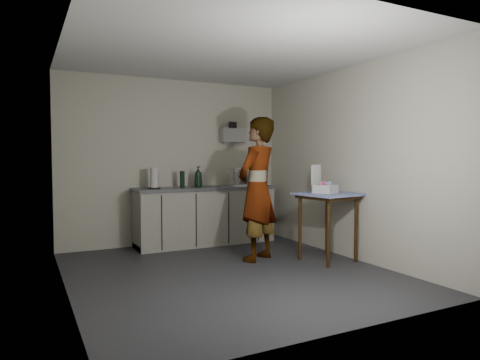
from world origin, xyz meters
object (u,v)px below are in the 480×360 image
soap_bottle (198,177)px  dish_rack (242,182)px  dark_bottle (182,179)px  standing_man (257,189)px  paper_towel (154,179)px  soda_can (200,183)px  kitchen_counter (205,217)px  side_table (328,202)px  bakery_box (324,187)px

soap_bottle → dish_rack: (0.78, 0.03, -0.10)m
soap_bottle → dark_bottle: bearing=178.3°
standing_man → paper_towel: size_ratio=6.09×
dish_rack → dark_bottle: bearing=-179.0°
standing_man → soda_can: standing_man is taller
kitchen_counter → soap_bottle: (-0.13, -0.01, 0.65)m
soap_bottle → paper_towel: size_ratio=1.04×
side_table → paper_towel: bearing=129.1°
dark_bottle → bakery_box: bakery_box is taller
soap_bottle → bakery_box: (1.09, -1.74, -0.09)m
side_table → dark_bottle: size_ratio=3.54×
soda_can → paper_towel: bearing=-174.9°
soda_can → dark_bottle: dark_bottle is taller
kitchen_counter → soap_bottle: 0.66m
soap_bottle → dark_bottle: size_ratio=1.27×
soda_can → dish_rack: dish_rack is taller
standing_man → soap_bottle: standing_man is taller
paper_towel → soda_can: bearing=5.1°
soda_can → bakery_box: size_ratio=0.33×
kitchen_counter → dish_rack: 0.86m
dish_rack → paper_towel: bearing=-177.9°
standing_man → soap_bottle: 1.34m
dish_rack → standing_man: bearing=-108.7°
soda_can → dark_bottle: bearing=-174.3°
side_table → bakery_box: bakery_box is taller
dish_rack → soda_can: bearing=179.2°
kitchen_counter → standing_man: 1.42m
standing_man → dish_rack: standing_man is taller
paper_towel → bakery_box: bearing=-43.5°
soda_can → standing_man: bearing=-77.3°
side_table → dark_bottle: bearing=120.6°
paper_towel → dish_rack: size_ratio=0.77×
soap_bottle → dish_rack: bearing=1.9°
bakery_box → kitchen_counter: bearing=93.6°
bakery_box → dish_rack: bearing=74.7°
standing_man → dish_rack: size_ratio=4.67×
side_table → soap_bottle: size_ratio=2.79×
standing_man → dish_rack: 1.39m
side_table → bakery_box: size_ratio=2.44×
side_table → standing_man: 0.95m
side_table → dish_rack: size_ratio=2.22×
kitchen_counter → dark_bottle: (-0.38, -0.01, 0.61)m
bakery_box → paper_towel: bearing=111.1°
soap_bottle → dish_rack: 0.79m
soap_bottle → soda_can: bearing=44.8°
side_table → dish_rack: dish_rack is taller
soap_bottle → soda_can: soap_bottle is taller
bakery_box → standing_man: bearing=123.9°
soda_can → dish_rack: size_ratio=0.30×
kitchen_counter → soda_can: (-0.09, 0.02, 0.54)m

